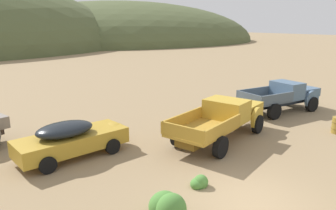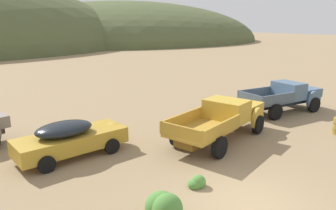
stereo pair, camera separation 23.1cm
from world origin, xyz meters
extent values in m
plane|color=#937A56|center=(0.00, 0.00, 0.00)|extent=(300.00, 300.00, 0.00)
ellipsoid|color=#4C5633|center=(37.87, 84.85, 0.00)|extent=(87.98, 63.71, 24.08)
cube|color=#B7B2A8|center=(-5.84, 10.39, 1.09)|extent=(0.41, 1.15, 0.44)
cube|color=#B28928|center=(-3.60, 6.68, 0.68)|extent=(4.79, 2.36, 0.68)
ellipsoid|color=black|center=(-3.88, 6.64, 1.28)|extent=(2.57, 1.86, 0.57)
ellipsoid|color=#B28928|center=(-1.55, 6.95, 0.75)|extent=(1.19, 1.53, 0.61)
cylinder|color=black|center=(-2.07, 5.99, 0.34)|extent=(0.70, 0.29, 0.68)
cylinder|color=black|center=(-2.31, 7.74, 0.34)|extent=(0.70, 0.29, 0.68)
cylinder|color=black|center=(-4.90, 5.62, 0.34)|extent=(0.70, 0.29, 0.68)
cylinder|color=black|center=(-5.13, 7.37, 0.34)|extent=(0.70, 0.29, 0.68)
cube|color=brown|center=(3.04, 4.73, 0.66)|extent=(6.18, 2.91, 0.36)
cube|color=gold|center=(5.20, 5.46, 1.11)|extent=(2.41, 2.28, 0.55)
cube|color=#B7B2A8|center=(6.07, 5.75, 1.09)|extent=(0.46, 1.16, 0.44)
cylinder|color=gold|center=(5.29, 4.40, 0.76)|extent=(1.19, 0.55, 1.20)
cylinder|color=gold|center=(4.63, 6.36, 0.76)|extent=(1.19, 0.55, 1.20)
cube|color=gold|center=(3.60, 4.92, 1.36)|extent=(2.00, 2.36, 1.05)
cube|color=black|center=(4.21, 5.12, 1.57)|extent=(0.59, 1.63, 0.59)
cube|color=#B5882D|center=(1.43, 4.19, 0.90)|extent=(3.63, 2.98, 0.12)
cube|color=#B5882D|center=(1.77, 3.20, 1.23)|extent=(3.00, 1.10, 0.55)
cube|color=#B5882D|center=(1.10, 5.18, 1.23)|extent=(3.00, 1.10, 0.55)
cube|color=#B5882D|center=(0.01, 3.71, 1.23)|extent=(0.76, 2.01, 0.55)
cylinder|color=black|center=(5.30, 4.34, 0.48)|extent=(1.00, 0.57, 0.96)
cylinder|color=black|center=(4.61, 6.41, 0.48)|extent=(1.00, 0.57, 0.96)
cylinder|color=black|center=(1.53, 3.07, 0.48)|extent=(1.00, 0.57, 0.96)
cylinder|color=black|center=(0.84, 5.13, 0.48)|extent=(1.00, 0.57, 0.96)
cube|color=#262D39|center=(9.78, 6.36, 0.66)|extent=(5.47, 1.25, 0.36)
cube|color=slate|center=(11.78, 6.25, 1.11)|extent=(1.81, 1.76, 0.55)
cube|color=#B7B2A8|center=(12.58, 6.20, 1.09)|extent=(0.15, 1.15, 0.44)
cylinder|color=slate|center=(11.49, 5.28, 0.76)|extent=(1.21, 0.25, 1.20)
cylinder|color=slate|center=(11.61, 7.25, 0.76)|extent=(1.21, 0.25, 1.20)
cube|color=slate|center=(10.30, 6.33, 1.36)|extent=(1.37, 1.98, 1.05)
cube|color=black|center=(10.86, 6.30, 1.57)|extent=(0.15, 1.62, 0.59)
cube|color=#4D5B67|center=(8.30, 6.45, 0.90)|extent=(2.85, 2.15, 0.12)
cube|color=#4D5B67|center=(8.24, 5.46, 1.23)|extent=(2.74, 0.26, 0.55)
cube|color=#4D5B67|center=(8.36, 7.45, 1.23)|extent=(2.74, 0.26, 0.55)
cube|color=#4D5B67|center=(6.99, 6.53, 1.23)|extent=(0.22, 2.00, 0.55)
cylinder|color=black|center=(11.49, 5.22, 0.48)|extent=(0.97, 0.34, 0.96)
cylinder|color=black|center=(11.61, 7.30, 0.48)|extent=(0.97, 0.34, 0.96)
cylinder|color=black|center=(8.01, 5.43, 0.48)|extent=(0.97, 0.34, 0.96)
cylinder|color=black|center=(8.14, 7.50, 0.48)|extent=(0.97, 0.34, 0.96)
ellipsoid|color=#4C8438|center=(-2.67, 0.99, 0.24)|extent=(0.96, 0.87, 0.88)
ellipsoid|color=#4C8438|center=(-2.65, 0.63, 0.28)|extent=(0.94, 0.85, 1.01)
ellipsoid|color=#4C8438|center=(-0.73, 1.62, 0.15)|extent=(0.55, 0.49, 0.55)
ellipsoid|color=#4C8438|center=(-0.83, 1.65, 0.12)|extent=(0.56, 0.50, 0.42)
camera|label=1|loc=(-7.28, -6.11, 5.53)|focal=34.04mm
camera|label=2|loc=(-7.09, -6.23, 5.53)|focal=34.04mm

